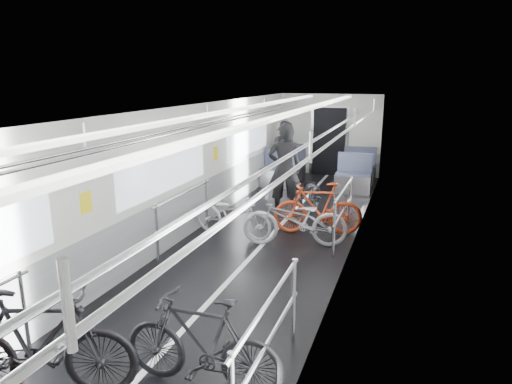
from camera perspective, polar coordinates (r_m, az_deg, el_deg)
car_shell at (r=8.83m, az=3.10°, el=2.68°), size 3.02×14.01×2.41m
bike_left_mid at (r=4.79m, az=-25.51°, el=-16.75°), size 1.86×1.09×1.08m
bike_left_far at (r=8.44m, az=-2.90°, el=-2.81°), size 1.67×0.81×0.84m
bike_right_near at (r=4.52m, az=-6.77°, el=-18.18°), size 1.61×0.49×0.96m
bike_right_mid at (r=7.97m, az=4.91°, el=-3.48°), size 1.92×1.06×0.95m
bike_right_far at (r=8.61m, az=7.75°, el=-2.04°), size 1.72×0.87×1.00m
bike_aisle at (r=9.61m, az=6.44°, el=-0.59°), size 0.78×1.76×0.90m
person_standing at (r=9.71m, az=3.59°, el=2.86°), size 0.83×0.67×1.96m
person_seated at (r=13.00m, az=3.55°, el=5.17°), size 0.98×0.87×1.69m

